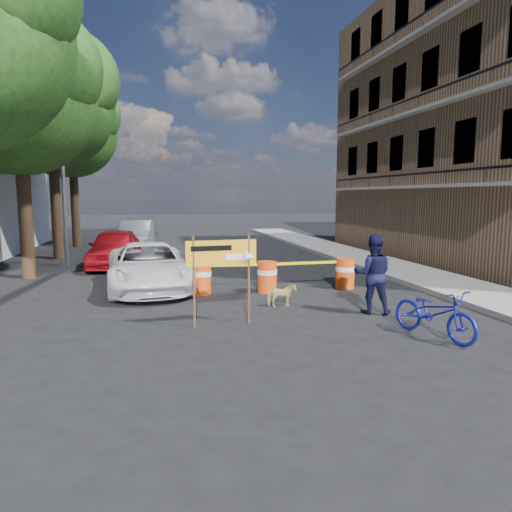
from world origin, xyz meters
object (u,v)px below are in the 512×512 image
barrel_mid_right (267,276)px  barrel_far_left (143,280)px  barrel_far_right (345,273)px  bicycle (435,290)px  dog (282,295)px  suv_white (148,266)px  sedan_red (115,248)px  pedestrian (373,274)px  barrel_mid_left (201,278)px  sedan_silver (136,234)px  detour_sign (231,259)px

barrel_mid_right → barrel_far_left: bearing=176.7°
barrel_mid_right → barrel_far_right: same height
barrel_far_left → bicycle: bicycle is taller
dog → suv_white: bearing=49.5°
barrel_far_left → sedan_red: size_ratio=0.20×
pedestrian → dog: (-1.96, 1.03, -0.64)m
barrel_far_right → barrel_mid_left: bearing=178.3°
barrel_mid_left → sedan_silver: bearing=100.1°
barrel_mid_right → dog: (-0.07, -1.80, -0.17)m
barrel_mid_right → sedan_silver: bearing=108.1°
bicycle → pedestrian: bearing=80.0°
pedestrian → bicycle: (0.30, -2.03, 0.01)m
barrel_far_left → barrel_mid_right: (3.51, -0.20, 0.00)m
detour_sign → pedestrian: 3.50m
pedestrian → suv_white: bearing=-15.2°
barrel_mid_left → barrel_far_right: 4.33m
sedan_red → suv_white: bearing=-71.2°
barrel_far_left → dog: 3.98m
dog → bicycle: bearing=-141.5°
sedan_silver → barrel_far_right: bearing=-58.2°
bicycle → dog: bicycle is taller
barrel_far_left → barrel_mid_right: bearing=-3.3°
bicycle → sedan_red: size_ratio=0.43×
barrel_far_right → sedan_silver: size_ratio=0.20×
pedestrian → bicycle: bicycle is taller
barrel_far_right → sedan_silver: (-6.53, 12.47, 0.27)m
barrel_far_right → sedan_silver: bearing=117.6°
bicycle → barrel_far_left: bearing=119.9°
bicycle → barrel_mid_right: bearing=95.8°
barrel_far_right → detour_sign: (-4.00, -3.15, 0.97)m
barrel_mid_left → detour_sign: (0.32, -3.27, 0.97)m
barrel_far_left → sedan_red: bearing=101.5°
barrel_mid_right → barrel_far_right: 2.44m
barrel_far_left → detour_sign: detour_sign is taller
dog → sedan_silver: sedan_silver is taller
barrel_mid_right → sedan_red: 7.61m
barrel_far_right → suv_white: (-5.79, 1.17, 0.22)m
barrel_mid_left → barrel_mid_right: size_ratio=1.00×
barrel_far_right → suv_white: size_ratio=0.18×
barrel_mid_left → sedan_red: 6.47m
dog → barrel_mid_right: bearing=-0.3°
barrel_mid_left → barrel_far_right: size_ratio=1.00×
dog → suv_white: suv_white is taller
pedestrian → sedan_silver: (-5.98, 15.33, -0.20)m
detour_sign → dog: 2.29m
dog → barrel_far_right: bearing=-51.8°
suv_white → barrel_mid_right: bearing=-24.2°
suv_white → sedan_red: size_ratio=1.12×
barrel_mid_left → detour_sign: bearing=-84.4°
sedan_red → sedan_silver: (0.59, 6.51, -0.02)m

